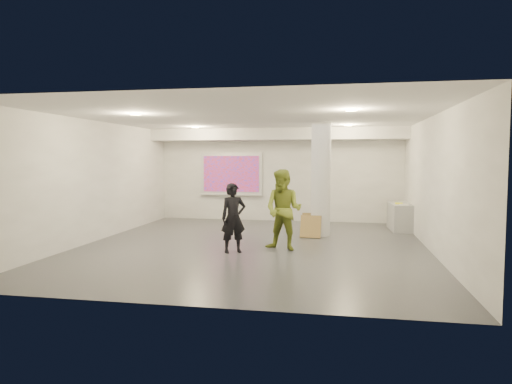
% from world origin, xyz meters
% --- Properties ---
extents(floor, '(8.00, 9.00, 0.01)m').
position_xyz_m(floor, '(0.00, 0.00, 0.00)').
color(floor, '#3B3D43').
rests_on(floor, ground).
extents(ceiling, '(8.00, 9.00, 0.01)m').
position_xyz_m(ceiling, '(0.00, 0.00, 3.00)').
color(ceiling, white).
rests_on(ceiling, floor).
extents(wall_back, '(8.00, 0.01, 3.00)m').
position_xyz_m(wall_back, '(0.00, 4.50, 1.50)').
color(wall_back, silver).
rests_on(wall_back, floor).
extents(wall_front, '(8.00, 0.01, 3.00)m').
position_xyz_m(wall_front, '(0.00, -4.50, 1.50)').
color(wall_front, silver).
rests_on(wall_front, floor).
extents(wall_left, '(0.01, 9.00, 3.00)m').
position_xyz_m(wall_left, '(-4.00, 0.00, 1.50)').
color(wall_left, silver).
rests_on(wall_left, floor).
extents(wall_right, '(0.01, 9.00, 3.00)m').
position_xyz_m(wall_right, '(4.00, 0.00, 1.50)').
color(wall_right, silver).
rests_on(wall_right, floor).
extents(soffit_band, '(8.00, 1.10, 0.36)m').
position_xyz_m(soffit_band, '(0.00, 3.95, 2.82)').
color(soffit_band, silver).
rests_on(soffit_band, ceiling).
extents(downlight_nw, '(0.22, 0.22, 0.02)m').
position_xyz_m(downlight_nw, '(-2.20, 2.50, 2.98)').
color(downlight_nw, '#FFEF92').
rests_on(downlight_nw, ceiling).
extents(downlight_ne, '(0.22, 0.22, 0.02)m').
position_xyz_m(downlight_ne, '(2.20, 2.50, 2.98)').
color(downlight_ne, '#FFEF92').
rests_on(downlight_ne, ceiling).
extents(downlight_sw, '(0.22, 0.22, 0.02)m').
position_xyz_m(downlight_sw, '(-2.20, -1.50, 2.98)').
color(downlight_sw, '#FFEF92').
rests_on(downlight_sw, ceiling).
extents(downlight_se, '(0.22, 0.22, 0.02)m').
position_xyz_m(downlight_se, '(2.20, -1.50, 2.98)').
color(downlight_se, '#FFEF92').
rests_on(downlight_se, ceiling).
extents(column, '(0.52, 0.52, 3.00)m').
position_xyz_m(column, '(1.50, 1.80, 1.50)').
color(column, silver).
rests_on(column, floor).
extents(projection_screen, '(2.10, 0.13, 1.42)m').
position_xyz_m(projection_screen, '(-1.60, 4.45, 1.53)').
color(projection_screen, silver).
rests_on(projection_screen, wall_back).
extents(credenza, '(0.62, 1.35, 0.77)m').
position_xyz_m(credenza, '(3.72, 3.12, 0.39)').
color(credenza, '#97999C').
rests_on(credenza, floor).
extents(papers_stack, '(0.29, 0.34, 0.02)m').
position_xyz_m(papers_stack, '(3.77, 2.80, 0.78)').
color(papers_stack, silver).
rests_on(papers_stack, credenza).
extents(postit_pad, '(0.23, 0.30, 0.03)m').
position_xyz_m(postit_pad, '(3.66, 3.00, 0.79)').
color(postit_pad, '#FAFF1D').
rests_on(postit_pad, credenza).
extents(cardboard_back, '(0.56, 0.14, 0.61)m').
position_xyz_m(cardboard_back, '(1.30, 1.74, 0.30)').
color(cardboard_back, olive).
rests_on(cardboard_back, floor).
extents(cardboard_front, '(0.55, 0.29, 0.58)m').
position_xyz_m(cardboard_front, '(1.26, 1.40, 0.29)').
color(cardboard_front, olive).
rests_on(cardboard_front, floor).
extents(woman, '(0.66, 0.59, 1.52)m').
position_xyz_m(woman, '(-0.28, -0.81, 0.76)').
color(woman, black).
rests_on(woman, floor).
extents(man, '(1.04, 0.91, 1.82)m').
position_xyz_m(man, '(0.77, -0.33, 0.91)').
color(man, olive).
rests_on(man, floor).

